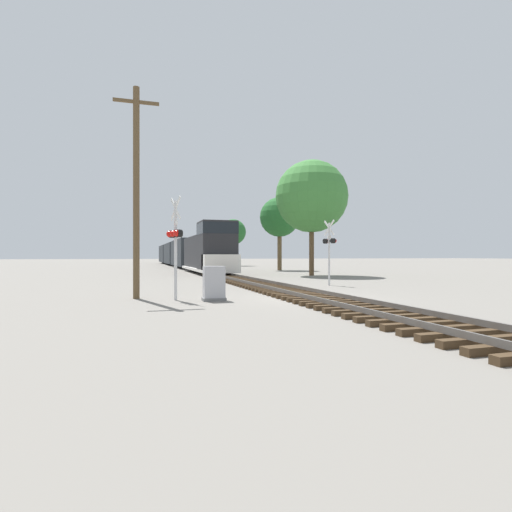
{
  "coord_description": "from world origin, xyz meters",
  "views": [
    {
      "loc": [
        -6.73,
        -14.85,
        1.75
      ],
      "look_at": [
        1.12,
        11.16,
        1.72
      ],
      "focal_mm": 28.0,
      "sensor_mm": 36.0,
      "label": 1
    }
  ],
  "objects_px": {
    "crossing_signal_near": "(175,238)",
    "utility_pole": "(136,189)",
    "tree_mid_background": "(280,217)",
    "relay_cabinet": "(214,284)",
    "crossing_signal_far": "(329,245)",
    "tree_deep_background": "(233,232)",
    "freight_train": "(180,254)",
    "tree_far_right": "(312,197)"
  },
  "relations": [
    {
      "from": "tree_far_right",
      "to": "crossing_signal_far",
      "type": "bearing_deg",
      "value": -109.59
    },
    {
      "from": "freight_train",
      "to": "tree_mid_background",
      "type": "bearing_deg",
      "value": -64.35
    },
    {
      "from": "freight_train",
      "to": "relay_cabinet",
      "type": "bearing_deg",
      "value": -94.45
    },
    {
      "from": "relay_cabinet",
      "to": "tree_mid_background",
      "type": "bearing_deg",
      "value": 65.31
    },
    {
      "from": "tree_mid_background",
      "to": "relay_cabinet",
      "type": "bearing_deg",
      "value": -114.69
    },
    {
      "from": "tree_far_right",
      "to": "tree_mid_background",
      "type": "bearing_deg",
      "value": 82.61
    },
    {
      "from": "tree_mid_background",
      "to": "tree_deep_background",
      "type": "bearing_deg",
      "value": 90.9
    },
    {
      "from": "crossing_signal_near",
      "to": "tree_deep_background",
      "type": "xyz_separation_m",
      "value": [
        14.55,
        50.73,
        3.31
      ]
    },
    {
      "from": "crossing_signal_far",
      "to": "tree_deep_background",
      "type": "bearing_deg",
      "value": -18.42
    },
    {
      "from": "relay_cabinet",
      "to": "tree_mid_background",
      "type": "xyz_separation_m",
      "value": [
        13.47,
        29.29,
        5.62
      ]
    },
    {
      "from": "crossing_signal_far",
      "to": "tree_mid_background",
      "type": "xyz_separation_m",
      "value": [
        5.5,
        23.41,
        3.94
      ]
    },
    {
      "from": "crossing_signal_far",
      "to": "tree_deep_background",
      "type": "distance_m",
      "value": 45.89
    },
    {
      "from": "freight_train",
      "to": "tree_deep_background",
      "type": "distance_m",
      "value": 10.18
    },
    {
      "from": "utility_pole",
      "to": "tree_deep_background",
      "type": "bearing_deg",
      "value": 72.17
    },
    {
      "from": "crossing_signal_near",
      "to": "relay_cabinet",
      "type": "xyz_separation_m",
      "value": [
        1.43,
        -0.62,
        -1.78
      ]
    },
    {
      "from": "relay_cabinet",
      "to": "tree_far_right",
      "type": "bearing_deg",
      "value": 54.78
    },
    {
      "from": "freight_train",
      "to": "relay_cabinet",
      "type": "distance_m",
      "value": 49.51
    },
    {
      "from": "relay_cabinet",
      "to": "tree_mid_background",
      "type": "height_order",
      "value": "tree_mid_background"
    },
    {
      "from": "tree_far_right",
      "to": "relay_cabinet",
      "type": "bearing_deg",
      "value": -125.22
    },
    {
      "from": "freight_train",
      "to": "tree_deep_background",
      "type": "height_order",
      "value": "tree_deep_background"
    },
    {
      "from": "freight_train",
      "to": "relay_cabinet",
      "type": "relative_size",
      "value": 50.12
    },
    {
      "from": "crossing_signal_near",
      "to": "utility_pole",
      "type": "bearing_deg",
      "value": -143.64
    },
    {
      "from": "freight_train",
      "to": "tree_deep_background",
      "type": "xyz_separation_m",
      "value": [
        9.28,
        2.01,
        3.67
      ]
    },
    {
      "from": "utility_pole",
      "to": "tree_far_right",
      "type": "distance_m",
      "value": 21.25
    },
    {
      "from": "freight_train",
      "to": "crossing_signal_far",
      "type": "bearing_deg",
      "value": -84.58
    },
    {
      "from": "freight_train",
      "to": "utility_pole",
      "type": "height_order",
      "value": "utility_pole"
    },
    {
      "from": "freight_train",
      "to": "crossing_signal_far",
      "type": "xyz_separation_m",
      "value": [
        4.12,
        -43.46,
        0.27
      ]
    },
    {
      "from": "crossing_signal_near",
      "to": "tree_deep_background",
      "type": "height_order",
      "value": "tree_deep_background"
    },
    {
      "from": "crossing_signal_far",
      "to": "crossing_signal_near",
      "type": "bearing_deg",
      "value": 107.28
    },
    {
      "from": "crossing_signal_near",
      "to": "utility_pole",
      "type": "xyz_separation_m",
      "value": [
        -1.44,
        1.03,
        2.01
      ]
    },
    {
      "from": "tree_mid_background",
      "to": "freight_train",
      "type": "bearing_deg",
      "value": 115.65
    },
    {
      "from": "crossing_signal_near",
      "to": "crossing_signal_far",
      "type": "distance_m",
      "value": 10.77
    },
    {
      "from": "crossing_signal_near",
      "to": "relay_cabinet",
      "type": "bearing_deg",
      "value": 48.46
    },
    {
      "from": "crossing_signal_far",
      "to": "tree_deep_background",
      "type": "relative_size",
      "value": 0.48
    },
    {
      "from": "utility_pole",
      "to": "tree_mid_background",
      "type": "distance_m",
      "value": 32.16
    },
    {
      "from": "crossing_signal_far",
      "to": "tree_far_right",
      "type": "bearing_deg",
      "value": -31.54
    },
    {
      "from": "relay_cabinet",
      "to": "tree_deep_background",
      "type": "bearing_deg",
      "value": 75.67
    },
    {
      "from": "freight_train",
      "to": "tree_deep_background",
      "type": "relative_size",
      "value": 8.4
    },
    {
      "from": "crossing_signal_near",
      "to": "relay_cabinet",
      "type": "relative_size",
      "value": 3.03
    },
    {
      "from": "relay_cabinet",
      "to": "utility_pole",
      "type": "xyz_separation_m",
      "value": [
        -2.87,
        1.65,
        3.79
      ]
    },
    {
      "from": "crossing_signal_far",
      "to": "tree_far_right",
      "type": "distance_m",
      "value": 12.44
    },
    {
      "from": "crossing_signal_near",
      "to": "utility_pole",
      "type": "distance_m",
      "value": 2.68
    }
  ]
}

